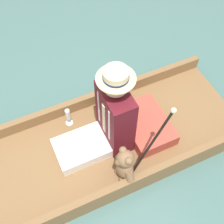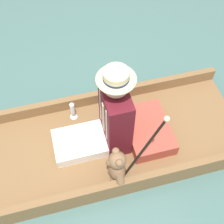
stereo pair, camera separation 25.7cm
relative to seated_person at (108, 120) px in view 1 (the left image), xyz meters
name	(u,v)px [view 1 (the left image)]	position (x,y,z in m)	size (l,w,h in m)	color
ground_plane	(102,149)	(-0.01, 0.07, -0.45)	(16.00, 16.00, 0.00)	#476B66
punt_boat	(102,146)	(-0.01, 0.07, -0.38)	(1.01, 2.69, 0.24)	brown
seat_cushion	(146,125)	(-0.03, -0.38, -0.28)	(0.56, 0.39, 0.13)	#B24738
seated_person	(108,120)	(0.00, 0.00, 0.00)	(0.38, 0.72, 0.92)	white
teddy_bear	(125,166)	(-0.38, 0.02, -0.16)	(0.28, 0.16, 0.40)	#846042
wine_glass	(68,116)	(0.34, 0.26, -0.22)	(0.07, 0.07, 0.21)	silver
walking_cane	(153,142)	(-0.42, -0.18, 0.15)	(0.04, 0.33, 0.86)	black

